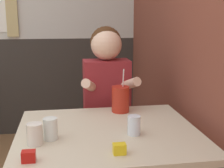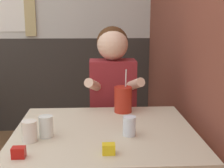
% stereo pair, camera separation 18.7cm
% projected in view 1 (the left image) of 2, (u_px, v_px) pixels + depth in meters
% --- Properties ---
extents(brick_wall_right, '(0.08, 4.29, 2.70)m').
position_uv_depth(brick_wall_right, '(170.00, 16.00, 2.48)').
color(brick_wall_right, brown).
rests_on(brick_wall_right, ground_plane).
extents(back_wall, '(5.95, 0.09, 2.70)m').
position_uv_depth(back_wall, '(0.00, 15.00, 3.38)').
color(back_wall, silver).
rests_on(back_wall, ground_plane).
extents(main_table, '(1.01, 0.89, 0.73)m').
position_uv_depth(main_table, '(108.00, 141.00, 1.75)').
color(main_table, beige).
rests_on(main_table, ground_plane).
extents(person_seated, '(0.42, 0.42, 1.28)m').
position_uv_depth(person_seated, '(107.00, 104.00, 2.36)').
color(person_seated, maroon).
rests_on(person_seated, ground_plane).
extents(cocktail_pitcher, '(0.12, 0.12, 0.29)m').
position_uv_depth(cocktail_pitcher, '(120.00, 99.00, 2.06)').
color(cocktail_pitcher, '#B22819').
rests_on(cocktail_pitcher, main_table).
extents(glass_near_pitcher, '(0.07, 0.07, 0.10)m').
position_uv_depth(glass_near_pitcher, '(134.00, 125.00, 1.67)').
color(glass_near_pitcher, silver).
rests_on(glass_near_pitcher, main_table).
extents(glass_center, '(0.07, 0.07, 0.11)m').
position_uv_depth(glass_center, '(50.00, 129.00, 1.60)').
color(glass_center, silver).
rests_on(glass_center, main_table).
extents(glass_far_side, '(0.08, 0.08, 0.11)m').
position_uv_depth(glass_far_side, '(35.00, 134.00, 1.54)').
color(glass_far_side, silver).
rests_on(glass_far_side, main_table).
extents(condiment_ketchup, '(0.06, 0.04, 0.05)m').
position_uv_depth(condiment_ketchup, '(29.00, 156.00, 1.36)').
color(condiment_ketchup, '#B7140F').
rests_on(condiment_ketchup, main_table).
extents(condiment_mustard, '(0.06, 0.04, 0.05)m').
position_uv_depth(condiment_mustard, '(119.00, 149.00, 1.44)').
color(condiment_mustard, yellow).
rests_on(condiment_mustard, main_table).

